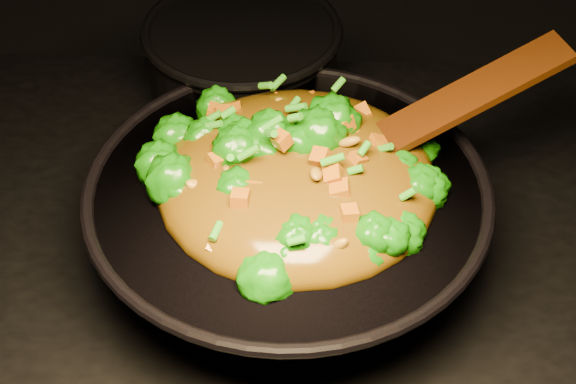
# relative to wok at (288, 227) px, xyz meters

# --- Properties ---
(wok) EXTENTS (0.53, 0.53, 0.12)m
(wok) POSITION_rel_wok_xyz_m (0.00, 0.00, 0.00)
(wok) COLOR black
(wok) RESTS_ON stovetop
(stir_fry) EXTENTS (0.39, 0.39, 0.11)m
(stir_fry) POSITION_rel_wok_xyz_m (0.01, 0.01, 0.11)
(stir_fry) COLOR #187A08
(stir_fry) RESTS_ON wok
(spatula) EXTENTS (0.32, 0.15, 0.14)m
(spatula) POSITION_rel_wok_xyz_m (0.15, 0.05, 0.12)
(spatula) COLOR #3D1609
(spatula) RESTS_ON wok
(back_pot) EXTENTS (0.31, 0.31, 0.14)m
(back_pot) POSITION_rel_wok_xyz_m (-0.07, 0.28, 0.01)
(back_pot) COLOR black
(back_pot) RESTS_ON stovetop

